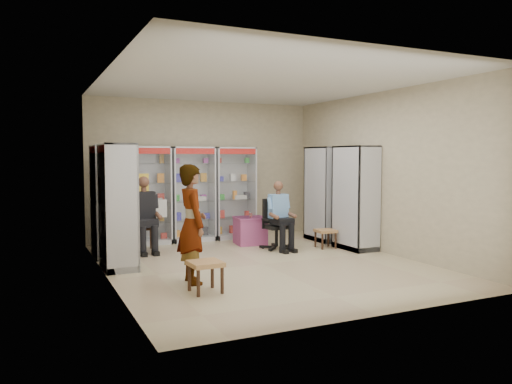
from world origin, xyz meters
name	(u,v)px	position (x,y,z in m)	size (l,w,h in m)	color
floor	(263,264)	(0.00, 0.00, 0.00)	(6.00, 6.00, 0.00)	tan
room_shell	(263,146)	(0.00, 0.00, 1.97)	(5.02, 6.02, 3.01)	tan
cabinet_back_left	(148,196)	(-1.30, 2.73, 1.00)	(0.90, 0.50, 2.00)	silver
cabinet_back_mid	(192,194)	(-0.35, 2.73, 1.00)	(0.90, 0.50, 2.00)	#A9ABB0
cabinet_back_right	(234,193)	(0.60, 2.73, 1.00)	(0.90, 0.50, 2.00)	#ACAFB3
cabinet_right_far	(325,194)	(2.23, 1.60, 1.00)	(0.50, 0.90, 2.00)	#A7A9AE
cabinet_right_near	(355,198)	(2.23, 0.50, 1.00)	(0.50, 0.90, 2.00)	#AEAFB5
cabinet_left_far	(108,201)	(-2.23, 1.80, 1.00)	(0.50, 0.90, 2.00)	silver
cabinet_left_near	(118,206)	(-2.23, 0.70, 1.00)	(0.50, 0.90, 2.00)	silver
wooden_chair	(144,227)	(-1.55, 2.00, 0.47)	(0.42, 0.42, 0.94)	#311F13
seated_customer	(144,216)	(-1.55, 1.95, 0.67)	(0.44, 0.60, 1.34)	black
office_chair	(277,224)	(0.84, 1.13, 0.49)	(0.53, 0.53, 0.98)	black
seated_shopkeeper	(278,218)	(0.84, 1.08, 0.62)	(0.41, 0.57, 1.24)	#78A4EE
pink_trunk	(250,231)	(0.60, 1.85, 0.28)	(0.58, 0.56, 0.56)	#BE4CA0
tea_glass	(251,215)	(0.61, 1.84, 0.61)	(0.07, 0.07, 0.10)	#602008
woven_stool_a	(325,239)	(1.77, 0.84, 0.18)	(0.36, 0.36, 0.36)	tan
woven_stool_b	(206,277)	(-1.43, -1.24, 0.21)	(0.41, 0.41, 0.41)	tan
standing_man	(192,224)	(-1.44, -0.69, 0.84)	(0.61, 0.40, 1.68)	gray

